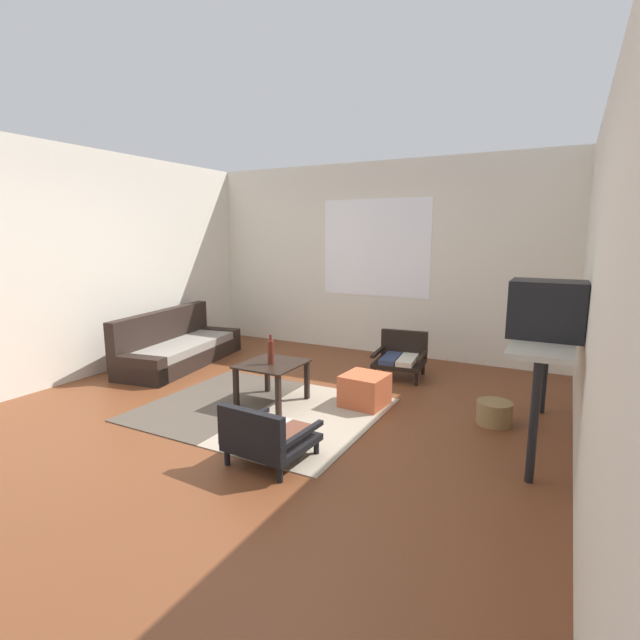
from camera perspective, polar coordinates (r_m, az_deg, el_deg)
name	(u,v)px	position (r m, az deg, el deg)	size (l,w,h in m)	color
ground_plane	(253,422)	(4.45, -8.20, -12.23)	(7.80, 7.80, 0.00)	brown
far_wall_with_window	(377,259)	(6.82, 6.90, 7.35)	(5.60, 0.13, 2.70)	silver
side_wall_right	(603,288)	(3.62, 31.17, 3.33)	(0.12, 6.60, 2.70)	silver
side_wall_left	(81,265)	(6.26, -27.03, 6.03)	(0.12, 6.60, 2.70)	silver
area_rug	(261,410)	(4.72, -7.16, -10.77)	(2.22, 1.82, 0.01)	#4C4238
couch	(178,348)	(6.52, -16.92, -3.27)	(1.01, 2.01, 0.71)	black
coffee_table	(272,371)	(4.77, -5.84, -6.15)	(0.57, 0.62, 0.43)	black
armchair_by_window	(401,356)	(5.77, 9.80, -4.30)	(0.63, 0.62, 0.53)	black
armchair_striped_foreground	(267,436)	(3.63, -6.47, -13.88)	(0.60, 0.60, 0.48)	black
ottoman_orange	(365,390)	(4.77, 5.46, -8.50)	(0.41, 0.41, 0.32)	#BC5633
console_shelf	(544,347)	(4.18, 25.59, -2.99)	(0.44, 1.59, 0.91)	#B2AD9E
crt_television	(546,309)	(4.01, 25.82, 1.19)	(0.53, 0.40, 0.44)	black
clay_vase	(548,314)	(4.48, 26.01, 0.63)	(0.23, 0.23, 0.29)	#A87047
glass_bottle	(271,352)	(4.69, -6.02, -3.85)	(0.06, 0.06, 0.30)	#5B2319
wicker_basket	(494,413)	(4.62, 20.41, -10.53)	(0.31, 0.31, 0.21)	olive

